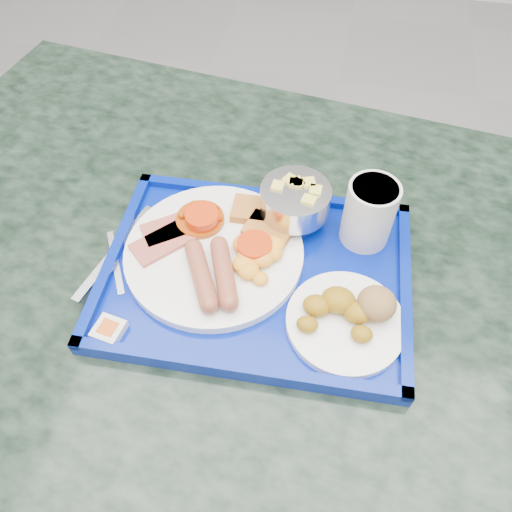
{
  "coord_description": "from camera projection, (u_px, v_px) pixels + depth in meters",
  "views": [
    {
      "loc": [
        0.04,
        -0.23,
        1.44
      ],
      "look_at": [
        -0.05,
        0.19,
        0.89
      ],
      "focal_mm": 35.0,
      "sensor_mm": 36.0,
      "label": 1
    }
  ],
  "objects": [
    {
      "name": "table",
      "position": [
        250.0,
        332.0,
        0.93
      ],
      "size": [
        1.44,
        1.06,
        0.83
      ],
      "rotation": [
        0.0,
        0.0,
        -0.13
      ],
      "color": "slate",
      "rests_on": "floor"
    },
    {
      "name": "tray",
      "position": [
        256.0,
        275.0,
        0.73
      ],
      "size": [
        0.46,
        0.34,
        0.03
      ],
      "rotation": [
        0.0,
        0.0,
        0.04
      ],
      "color": "#03198E",
      "rests_on": "table"
    },
    {
      "name": "main_plate",
      "position": [
        220.0,
        250.0,
        0.74
      ],
      "size": [
        0.27,
        0.27,
        0.04
      ],
      "rotation": [
        0.0,
        0.0,
        0.34
      ],
      "color": "white",
      "rests_on": "tray"
    },
    {
      "name": "bread_plate",
      "position": [
        349.0,
        315.0,
        0.67
      ],
      "size": [
        0.16,
        0.16,
        0.05
      ],
      "rotation": [
        0.0,
        0.0,
        0.28
      ],
      "color": "white",
      "rests_on": "tray"
    },
    {
      "name": "fruit_bowl",
      "position": [
        295.0,
        200.0,
        0.75
      ],
      "size": [
        0.11,
        0.11,
        0.07
      ],
      "color": "silver",
      "rests_on": "tray"
    },
    {
      "name": "juice_cup",
      "position": [
        369.0,
        212.0,
        0.73
      ],
      "size": [
        0.07,
        0.07,
        0.1
      ],
      "color": "silver",
      "rests_on": "tray"
    },
    {
      "name": "spoon",
      "position": [
        145.0,
        239.0,
        0.76
      ],
      "size": [
        0.09,
        0.15,
        0.01
      ],
      "rotation": [
        0.0,
        0.0,
        0.52
      ],
      "color": "silver",
      "rests_on": "tray"
    },
    {
      "name": "knife",
      "position": [
        115.0,
        251.0,
        0.75
      ],
      "size": [
        0.06,
        0.19,
        0.0
      ],
      "primitive_type": "cube",
      "rotation": [
        0.0,
        0.0,
        -0.23
      ],
      "color": "silver",
      "rests_on": "tray"
    },
    {
      "name": "jam_packet",
      "position": [
        109.0,
        330.0,
        0.66
      ],
      "size": [
        0.04,
        0.04,
        0.01
      ],
      "rotation": [
        0.0,
        0.0,
        -0.16
      ],
      "color": "white",
      "rests_on": "tray"
    }
  ]
}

